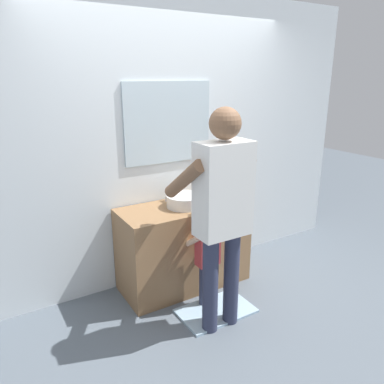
{
  "coord_description": "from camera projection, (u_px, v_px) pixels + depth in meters",
  "views": [
    {
      "loc": [
        -1.61,
        -2.51,
        1.97
      ],
      "look_at": [
        0.0,
        0.15,
        0.98
      ],
      "focal_mm": 34.77,
      "sensor_mm": 36.0,
      "label": 1
    }
  ],
  "objects": [
    {
      "name": "back_wall",
      "position": [
        166.0,
        142.0,
        3.53
      ],
      "size": [
        4.4,
        0.1,
        2.7
      ],
      "color": "silver",
      "rests_on": "ground"
    },
    {
      "name": "bath_mat",
      "position": [
        216.0,
        311.0,
        3.23
      ],
      "size": [
        0.64,
        0.4,
        0.02
      ],
      "primitive_type": "cube",
      "color": "#99B7CC",
      "rests_on": "ground"
    },
    {
      "name": "ground_plane",
      "position": [
        200.0,
        298.0,
        3.43
      ],
      "size": [
        14.0,
        14.0,
        0.0
      ],
      "primitive_type": "plane",
      "color": "slate"
    },
    {
      "name": "adult_parent",
      "position": [
        222.0,
        203.0,
        2.76
      ],
      "size": [
        0.55,
        0.57,
        1.76
      ],
      "color": "#2D334C",
      "rests_on": "ground"
    },
    {
      "name": "vanity_cabinet",
      "position": [
        184.0,
        246.0,
        3.56
      ],
      "size": [
        1.21,
        0.54,
        0.81
      ],
      "primitive_type": "cube",
      "color": "olive",
      "rests_on": "ground"
    },
    {
      "name": "faucet",
      "position": [
        174.0,
        192.0,
        3.56
      ],
      "size": [
        0.18,
        0.14,
        0.18
      ],
      "color": "#B7BABF",
      "rests_on": "vanity_cabinet"
    },
    {
      "name": "child_toddler",
      "position": [
        207.0,
        251.0,
        3.19
      ],
      "size": [
        0.27,
        0.27,
        0.87
      ],
      "color": "#2D334C",
      "rests_on": "ground"
    },
    {
      "name": "sink_basin",
      "position": [
        185.0,
        201.0,
        3.4
      ],
      "size": [
        0.33,
        0.33,
        0.11
      ],
      "color": "silver",
      "rests_on": "vanity_cabinet"
    },
    {
      "name": "toothbrush_cup",
      "position": [
        209.0,
        193.0,
        3.64
      ],
      "size": [
        0.07,
        0.07,
        0.21
      ],
      "color": "#4C8EB2",
      "rests_on": "vanity_cabinet"
    }
  ]
}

